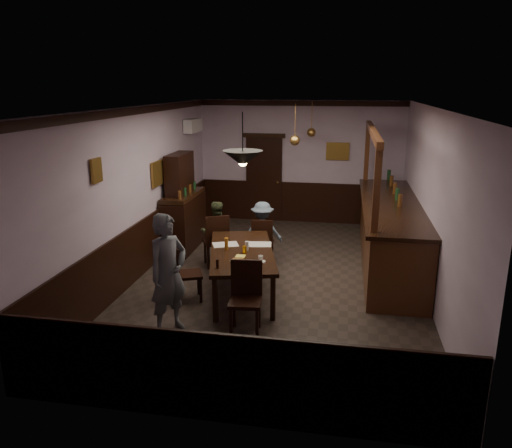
% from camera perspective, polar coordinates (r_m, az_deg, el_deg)
% --- Properties ---
extents(room, '(5.01, 8.01, 3.01)m').
position_cam_1_polar(room, '(8.54, 2.57, 3.08)').
color(room, '#2D2621').
rests_on(room, ground).
extents(dining_table, '(1.49, 2.37, 0.75)m').
position_cam_1_polar(dining_table, '(8.16, -1.63, -3.45)').
color(dining_table, black).
rests_on(dining_table, ground).
extents(chair_far_left, '(0.59, 0.59, 1.03)m').
position_cam_1_polar(chair_far_left, '(9.40, -4.53, -1.67)').
color(chair_far_left, black).
rests_on(chair_far_left, ground).
extents(chair_far_right, '(0.42, 0.42, 0.93)m').
position_cam_1_polar(chair_far_right, '(9.45, 0.76, -1.87)').
color(chair_far_right, black).
rests_on(chair_far_right, ground).
extents(chair_near, '(0.48, 0.48, 1.02)m').
position_cam_1_polar(chair_near, '(6.98, -1.17, -7.98)').
color(chair_near, black).
rests_on(chair_near, ground).
extents(chair_side, '(0.52, 0.52, 0.92)m').
position_cam_1_polar(chair_side, '(8.05, -8.19, -5.27)').
color(chair_side, black).
rests_on(chair_side, ground).
extents(person_standing, '(0.67, 0.74, 1.70)m').
position_cam_1_polar(person_standing, '(6.98, -9.99, -5.64)').
color(person_standing, slate).
rests_on(person_standing, ground).
extents(person_seated_left, '(0.72, 0.65, 1.21)m').
position_cam_1_polar(person_seated_left, '(9.66, -4.60, -0.93)').
color(person_seated_left, '#3A4428').
rests_on(person_seated_left, ground).
extents(person_seated_right, '(0.84, 0.58, 1.19)m').
position_cam_1_polar(person_seated_right, '(9.69, 0.73, -0.89)').
color(person_seated_right, slate).
rests_on(person_seated_right, ground).
extents(newspaper_left, '(0.50, 0.43, 0.01)m').
position_cam_1_polar(newspaper_left, '(8.43, -3.51, -2.35)').
color(newspaper_left, silver).
rests_on(newspaper_left, dining_table).
extents(newspaper_right, '(0.46, 0.35, 0.01)m').
position_cam_1_polar(newspaper_right, '(8.42, 0.32, -2.34)').
color(newspaper_right, silver).
rests_on(newspaper_right, dining_table).
extents(napkin, '(0.18, 0.18, 0.00)m').
position_cam_1_polar(napkin, '(7.87, -1.79, -3.68)').
color(napkin, '#DFD052').
rests_on(napkin, dining_table).
extents(saucer, '(0.15, 0.15, 0.01)m').
position_cam_1_polar(saucer, '(7.61, 0.54, -4.31)').
color(saucer, white).
rests_on(saucer, dining_table).
extents(coffee_cup, '(0.10, 0.10, 0.07)m').
position_cam_1_polar(coffee_cup, '(7.64, 0.54, -3.90)').
color(coffee_cup, white).
rests_on(coffee_cup, saucer).
extents(pastry_plate, '(0.22, 0.22, 0.01)m').
position_cam_1_polar(pastry_plate, '(7.63, -2.13, -4.27)').
color(pastry_plate, white).
rests_on(pastry_plate, dining_table).
extents(pastry_ring_a, '(0.13, 0.13, 0.04)m').
position_cam_1_polar(pastry_ring_a, '(7.60, -2.31, -4.12)').
color(pastry_ring_a, '#C68C47').
rests_on(pastry_ring_a, pastry_plate).
extents(pastry_ring_b, '(0.13, 0.13, 0.04)m').
position_cam_1_polar(pastry_ring_b, '(7.59, -1.86, -4.14)').
color(pastry_ring_b, '#C68C47').
rests_on(pastry_ring_b, pastry_plate).
extents(soda_can, '(0.07, 0.07, 0.12)m').
position_cam_1_polar(soda_can, '(7.99, -1.33, -2.94)').
color(soda_can, orange).
rests_on(soda_can, dining_table).
extents(beer_glass, '(0.06, 0.06, 0.20)m').
position_cam_1_polar(beer_glass, '(8.15, -3.40, -2.28)').
color(beer_glass, '#BF721E').
rests_on(beer_glass, dining_table).
extents(water_glass, '(0.06, 0.06, 0.15)m').
position_cam_1_polar(water_glass, '(8.12, -1.05, -2.51)').
color(water_glass, silver).
rests_on(water_glass, dining_table).
extents(pepper_mill, '(0.04, 0.04, 0.14)m').
position_cam_1_polar(pepper_mill, '(7.36, -4.43, -4.54)').
color(pepper_mill, black).
rests_on(pepper_mill, dining_table).
extents(sideboard, '(0.54, 1.52, 2.00)m').
position_cam_1_polar(sideboard, '(10.57, -8.35, 1.52)').
color(sideboard, black).
rests_on(sideboard, ground).
extents(bar_counter, '(1.07, 4.62, 2.58)m').
position_cam_1_polar(bar_counter, '(9.80, 15.04, -0.91)').
color(bar_counter, '#472213').
rests_on(bar_counter, ground).
extents(door_back, '(0.90, 0.06, 2.10)m').
position_cam_1_polar(door_back, '(12.59, 0.91, 5.11)').
color(door_back, black).
rests_on(door_back, ground).
extents(ac_unit, '(0.20, 0.85, 0.30)m').
position_cam_1_polar(ac_unit, '(11.73, -7.21, 11.12)').
color(ac_unit, white).
rests_on(ac_unit, ground).
extents(picture_left_small, '(0.04, 0.28, 0.36)m').
position_cam_1_polar(picture_left_small, '(7.65, -17.78, 5.84)').
color(picture_left_small, olive).
rests_on(picture_left_small, ground).
extents(picture_left_large, '(0.04, 0.62, 0.48)m').
position_cam_1_polar(picture_left_large, '(9.88, -11.12, 5.72)').
color(picture_left_large, olive).
rests_on(picture_left_large, ground).
extents(picture_back, '(0.55, 0.04, 0.42)m').
position_cam_1_polar(picture_back, '(12.32, 9.31, 8.21)').
color(picture_back, olive).
rests_on(picture_back, ground).
extents(pendant_iron, '(0.56, 0.56, 0.74)m').
position_cam_1_polar(pendant_iron, '(6.98, -1.52, 7.49)').
color(pendant_iron, black).
rests_on(pendant_iron, ground).
extents(pendant_brass_mid, '(0.20, 0.20, 0.81)m').
position_cam_1_polar(pendant_brass_mid, '(9.94, 4.45, 9.50)').
color(pendant_brass_mid, '#BF8C3F').
rests_on(pendant_brass_mid, ground).
extents(pendant_brass_far, '(0.20, 0.20, 0.81)m').
position_cam_1_polar(pendant_brass_far, '(11.62, 6.34, 10.35)').
color(pendant_brass_far, '#BF8C3F').
rests_on(pendant_brass_far, ground).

